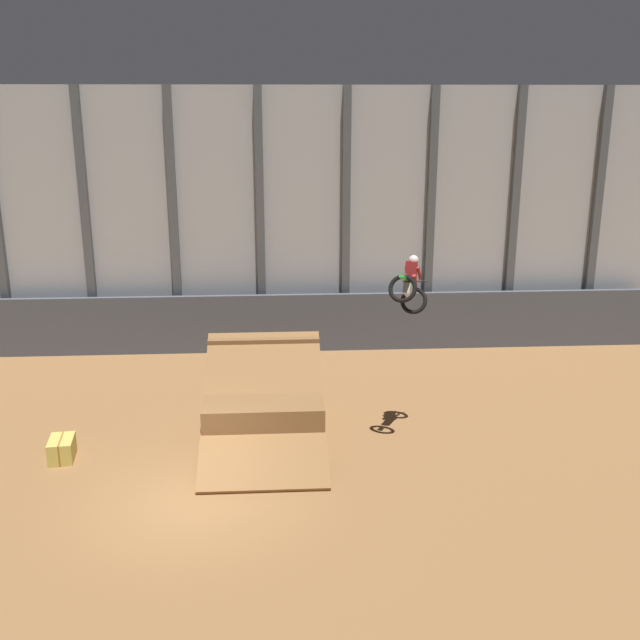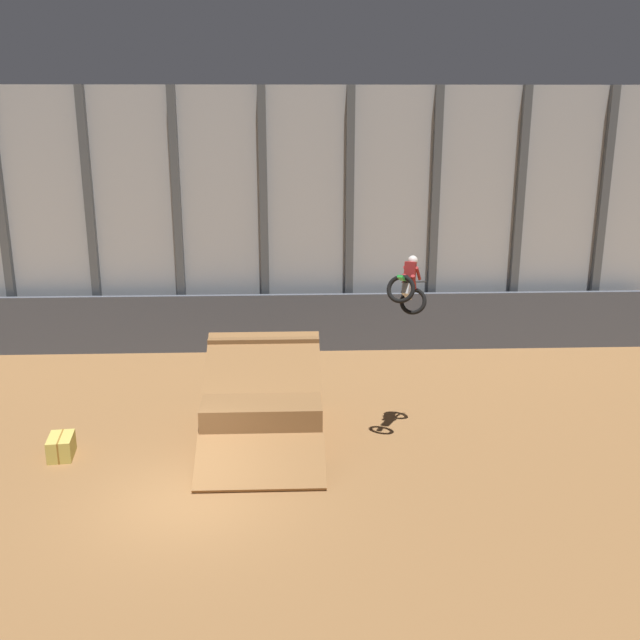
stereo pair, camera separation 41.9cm
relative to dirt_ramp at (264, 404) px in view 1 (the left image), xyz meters
name	(u,v)px [view 1 (the left image)]	position (x,y,z in m)	size (l,w,h in m)	color
ground_plane	(191,502)	(-1.65, -3.66, -0.84)	(60.00, 60.00, 0.00)	olive
arena_back_wall	(218,222)	(-1.65, 7.62, 3.81)	(32.00, 0.40, 9.30)	#ADB2B7
lower_barrier	(220,324)	(-1.65, 6.91, 0.21)	(31.36, 0.20, 2.11)	#474C56
dirt_ramp	(264,404)	(0.00, 0.00, 0.00)	(3.16, 5.01, 2.49)	brown
rider_bike_solo	(410,286)	(3.82, -0.38, 3.34)	(1.35, 1.83, 1.67)	black
hay_bale_trackside	(62,449)	(-5.15, -1.31, -0.56)	(0.70, 0.96, 0.57)	#CCB751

